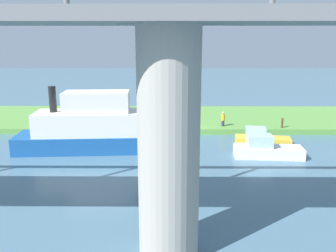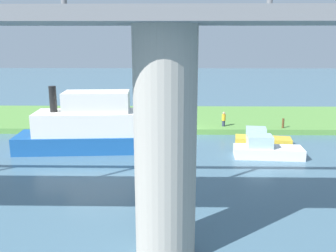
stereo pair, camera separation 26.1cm
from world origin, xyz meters
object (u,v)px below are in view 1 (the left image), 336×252
object	(u,v)px
riverboat_paddlewheel	(266,149)
houseboat_blue	(261,139)
bridge_pylon	(169,146)
mooring_post	(282,123)
person_on_bank	(223,119)
pontoon_yellow	(85,127)

from	to	relation	value
riverboat_paddlewheel	houseboat_blue	xyz separation A→B (m)	(-0.35, -3.09, -0.06)
bridge_pylon	houseboat_blue	xyz separation A→B (m)	(-7.51, -15.70, -4.01)
mooring_post	houseboat_blue	world-z (taller)	houseboat_blue
bridge_pylon	person_on_bank	world-z (taller)	bridge_pylon
pontoon_yellow	houseboat_blue	world-z (taller)	pontoon_yellow
person_on_bank	houseboat_blue	size ratio (longest dim) A/B	0.30
mooring_post	person_on_bank	bearing A→B (deg)	-6.36
pontoon_yellow	bridge_pylon	bearing A→B (deg)	115.05
mooring_post	pontoon_yellow	xyz separation A→B (m)	(17.12, 5.59, 0.94)
person_on_bank	mooring_post	world-z (taller)	person_on_bank
pontoon_yellow	riverboat_paddlewheel	distance (m)	13.98
person_on_bank	riverboat_paddlewheel	distance (m)	8.15
person_on_bank	riverboat_paddlewheel	world-z (taller)	person_on_bank
houseboat_blue	riverboat_paddlewheel	bearing A→B (deg)	83.61
mooring_post	pontoon_yellow	size ratio (longest dim) A/B	0.09
bridge_pylon	pontoon_yellow	distance (m)	15.95
bridge_pylon	riverboat_paddlewheel	size ratio (longest dim) A/B	1.77
riverboat_paddlewheel	houseboat_blue	distance (m)	3.11
riverboat_paddlewheel	houseboat_blue	world-z (taller)	riverboat_paddlewheel
bridge_pylon	houseboat_blue	world-z (taller)	bridge_pylon
riverboat_paddlewheel	bridge_pylon	bearing A→B (deg)	60.38
bridge_pylon	mooring_post	world-z (taller)	bridge_pylon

